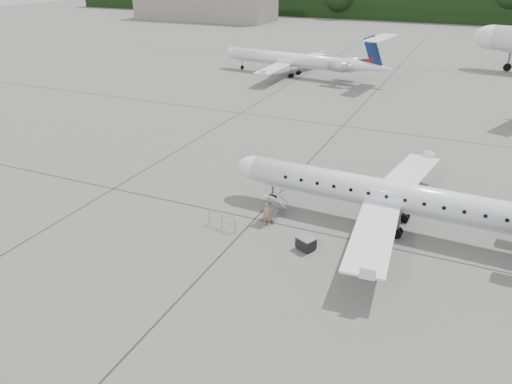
% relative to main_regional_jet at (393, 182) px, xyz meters
% --- Properties ---
extents(ground, '(320.00, 320.00, 0.00)m').
position_rel_main_regional_jet_xyz_m(ground, '(-1.86, -7.69, -3.29)').
color(ground, '#60605D').
rests_on(ground, ground).
extents(treeline, '(260.00, 4.00, 8.00)m').
position_rel_main_regional_jet_xyz_m(treeline, '(-1.86, 122.31, 0.71)').
color(treeline, black).
rests_on(treeline, ground).
extents(terminal_building, '(40.00, 14.00, 10.00)m').
position_rel_main_regional_jet_xyz_m(terminal_building, '(-71.86, 102.31, 1.71)').
color(terminal_building, gray).
rests_on(terminal_building, ground).
extents(main_regional_jet, '(26.42, 19.54, 6.58)m').
position_rel_main_regional_jet_xyz_m(main_regional_jet, '(0.00, 0.00, 0.00)').
color(main_regional_jet, silver).
rests_on(main_regional_jet, ground).
extents(airstair, '(0.95, 2.44, 2.06)m').
position_rel_main_regional_jet_xyz_m(airstair, '(-7.49, -1.85, -2.26)').
color(airstair, silver).
rests_on(airstair, ground).
extents(passenger, '(0.71, 0.59, 1.65)m').
position_rel_main_regional_jet_xyz_m(passenger, '(-7.55, -3.21, -2.46)').
color(passenger, '#9A7154').
rests_on(passenger, ground).
extents(safety_railing, '(2.18, 0.48, 1.00)m').
position_rel_main_regional_jet_xyz_m(safety_railing, '(-10.13, -4.95, -2.79)').
color(safety_railing, gray).
rests_on(safety_railing, ground).
extents(baggage_cart, '(1.33, 1.23, 0.92)m').
position_rel_main_regional_jet_xyz_m(baggage_cart, '(-4.10, -5.17, -2.83)').
color(baggage_cart, black).
rests_on(baggage_cart, ground).
extents(bg_regional_left, '(28.40, 22.16, 6.84)m').
position_rel_main_regional_jet_xyz_m(bg_regional_left, '(-22.95, 41.87, 0.13)').
color(bg_regional_left, silver).
rests_on(bg_regional_left, ground).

